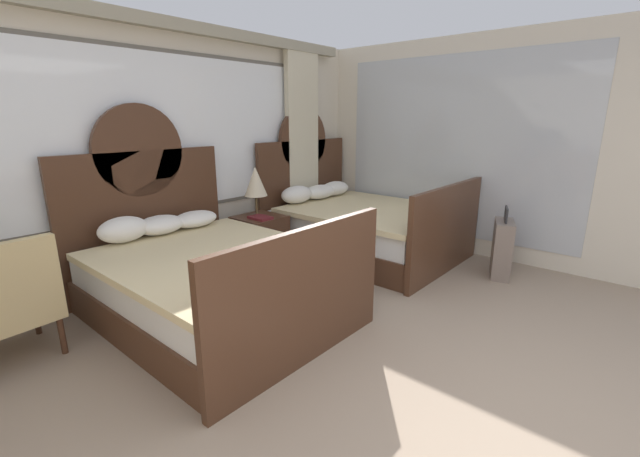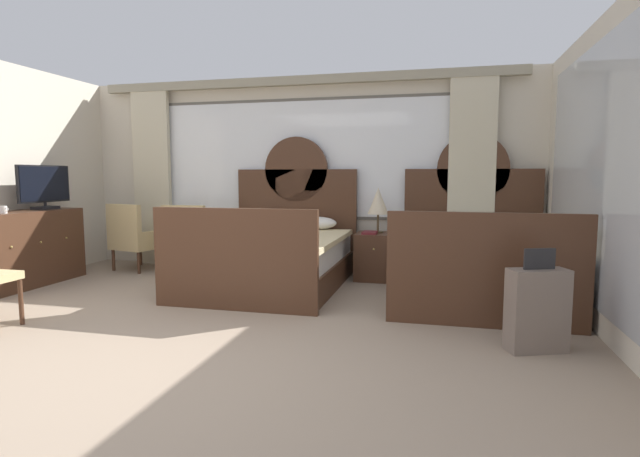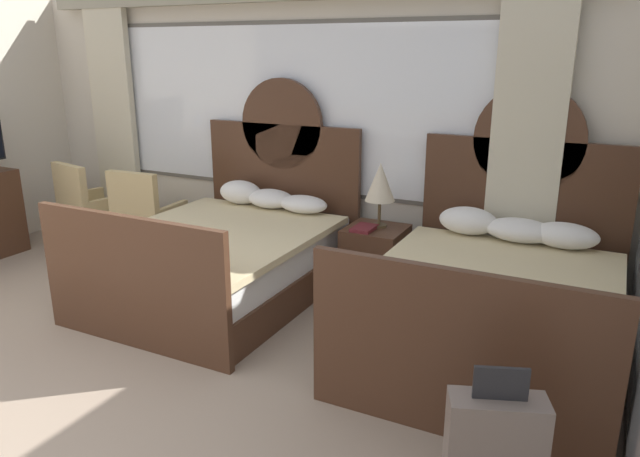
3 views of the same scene
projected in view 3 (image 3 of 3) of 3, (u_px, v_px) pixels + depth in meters
The scene contains 8 objects.
wall_back_window at pixel (291, 122), 5.95m from camera, with size 6.44×0.22×2.70m.
bed_near_window at pixel (226, 254), 5.31m from camera, with size 1.71×2.24×1.87m.
bed_near_mirror at pixel (493, 302), 4.29m from camera, with size 1.71×2.24×1.87m.
nightstand_between_beds at pixel (375, 259), 5.38m from camera, with size 0.51×0.54×0.60m.
table_lamp_on_nightstand at pixel (380, 183), 5.21m from camera, with size 0.27×0.27×0.58m.
book_on_nightstand at pixel (364, 228), 5.23m from camera, with size 0.18×0.26×0.03m.
armchair_by_window_left at pixel (145, 213), 6.25m from camera, with size 0.63×0.63×0.94m.
armchair_by_window_centre at pixel (87, 203), 6.62m from camera, with size 0.71×0.71×0.94m.
Camera 3 is at (2.97, -1.37, 2.13)m, focal length 33.22 mm.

